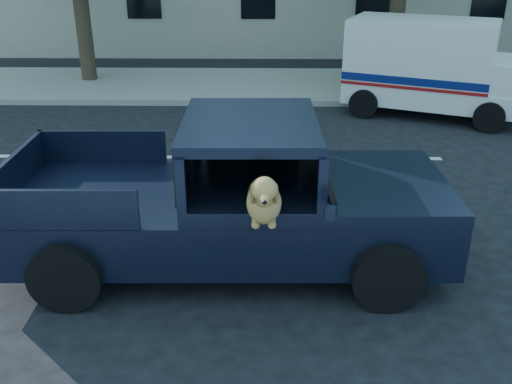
% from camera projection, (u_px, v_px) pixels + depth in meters
% --- Properties ---
extents(ground, '(120.00, 120.00, 0.00)m').
position_uv_depth(ground, '(178.00, 240.00, 8.35)').
color(ground, black).
rests_on(ground, ground).
extents(far_sidewalk, '(60.00, 4.00, 0.15)m').
position_uv_depth(far_sidewalk, '(222.00, 85.00, 16.71)').
color(far_sidewalk, gray).
rests_on(far_sidewalk, ground).
extents(lane_stripes, '(21.60, 0.14, 0.01)m').
position_uv_depth(lane_stripes, '(301.00, 158.00, 11.42)').
color(lane_stripes, silver).
rests_on(lane_stripes, ground).
extents(pickup_truck, '(5.63, 2.89, 2.00)m').
position_uv_depth(pickup_truck, '(223.00, 217.00, 7.54)').
color(pickup_truck, black).
rests_on(pickup_truck, ground).
extents(mail_truck, '(4.56, 3.36, 2.27)m').
position_uv_depth(mail_truck, '(431.00, 74.00, 13.87)').
color(mail_truck, silver).
rests_on(mail_truck, ground).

